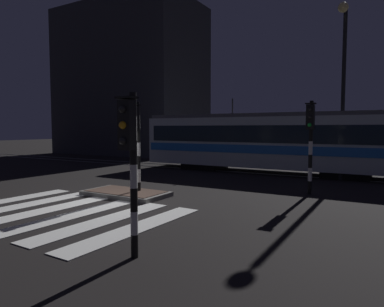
{
  "coord_description": "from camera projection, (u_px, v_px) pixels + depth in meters",
  "views": [
    {
      "loc": [
        8.27,
        -8.2,
        2.44
      ],
      "look_at": [
        1.05,
        4.14,
        1.4
      ],
      "focal_mm": 32.38,
      "sensor_mm": 36.0,
      "label": 1
    }
  ],
  "objects": [
    {
      "name": "ground_plane",
      "position": [
        101.0,
        202.0,
        11.4
      ],
      "size": [
        120.0,
        120.0,
        0.0
      ],
      "primitive_type": "plane",
      "color": "black"
    },
    {
      "name": "rail_near",
      "position": [
        224.0,
        171.0,
        19.61
      ],
      "size": [
        80.0,
        0.12,
        0.03
      ],
      "primitive_type": "cube",
      "color": "#59595E",
      "rests_on": "ground"
    },
    {
      "name": "rail_far",
      "position": [
        234.0,
        169.0,
        20.85
      ],
      "size": [
        80.0,
        0.12,
        0.03
      ],
      "primitive_type": "cube",
      "color": "#59595E",
      "rests_on": "ground"
    },
    {
      "name": "crosswalk_zebra",
      "position": [
        61.0,
        212.0,
        10.04
      ],
      "size": [
        6.66,
        4.85,
        0.02
      ],
      "color": "silver",
      "rests_on": "ground"
    },
    {
      "name": "traffic_island",
      "position": [
        126.0,
        193.0,
        12.54
      ],
      "size": [
        3.08,
        1.6,
        0.18
      ],
      "color": "slate",
      "rests_on": "ground"
    },
    {
      "name": "traffic_light_median_centre",
      "position": [
        137.0,
        134.0,
        12.39
      ],
      "size": [
        0.36,
        0.42,
        3.38
      ],
      "color": "black",
      "rests_on": "ground"
    },
    {
      "name": "traffic_light_corner_far_right",
      "position": [
        310.0,
        133.0,
        12.59
      ],
      "size": [
        0.36,
        0.42,
        3.45
      ],
      "color": "black",
      "rests_on": "ground"
    },
    {
      "name": "traffic_light_corner_near_right",
      "position": [
        130.0,
        150.0,
        6.32
      ],
      "size": [
        0.36,
        0.42,
        3.1
      ],
      "color": "black",
      "rests_on": "ground"
    },
    {
      "name": "street_lamp_trackside_right",
      "position": [
        343.0,
        73.0,
        15.73
      ],
      "size": [
        0.44,
        1.21,
        7.89
      ],
      "color": "black",
      "rests_on": "ground"
    },
    {
      "name": "tram",
      "position": [
        269.0,
        141.0,
        18.93
      ],
      "size": [
        14.58,
        2.58,
        4.15
      ],
      "color": "#B2BCC1",
      "rests_on": "ground"
    },
    {
      "name": "building_backdrop",
      "position": [
        131.0,
        82.0,
        33.8
      ],
      "size": [
        13.49,
        8.0,
        13.89
      ],
      "primitive_type": "cube",
      "color": "#2D2D33",
      "rests_on": "ground"
    }
  ]
}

